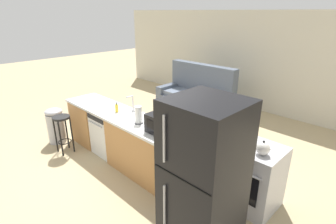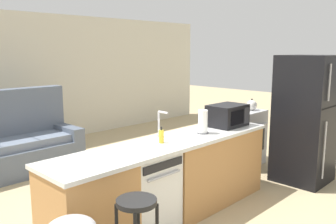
{
  "view_description": "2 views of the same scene",
  "coord_description": "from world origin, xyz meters",
  "px_view_note": "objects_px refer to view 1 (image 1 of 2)",
  "views": [
    {
      "loc": [
        3.7,
        -2.42,
        2.56
      ],
      "look_at": [
        0.61,
        0.68,
        0.87
      ],
      "focal_mm": 28.0,
      "sensor_mm": 36.0,
      "label": 1
    },
    {
      "loc": [
        -2.57,
        -2.62,
        1.88
      ],
      "look_at": [
        0.43,
        0.31,
        1.15
      ],
      "focal_mm": 38.0,
      "sensor_mm": 36.0,
      "label": 2
    }
  ],
  "objects_px": {
    "kettle": "(263,148)",
    "couch": "(197,98)",
    "trash_bin": "(56,125)",
    "paper_towel_roll": "(138,115)",
    "dishwasher": "(111,132)",
    "stove_range": "(251,175)",
    "soap_bottle": "(117,108)",
    "bar_stool": "(62,127)",
    "refrigerator": "(203,182)",
    "microwave": "(165,124)"
  },
  "relations": [
    {
      "from": "soap_bottle",
      "to": "trash_bin",
      "type": "relative_size",
      "value": 0.24
    },
    {
      "from": "microwave",
      "to": "trash_bin",
      "type": "xyz_separation_m",
      "value": [
        -2.64,
        -0.56,
        -0.66
      ]
    },
    {
      "from": "soap_bottle",
      "to": "couch",
      "type": "height_order",
      "value": "couch"
    },
    {
      "from": "refrigerator",
      "to": "bar_stool",
      "type": "bearing_deg",
      "value": -178.46
    },
    {
      "from": "dishwasher",
      "to": "soap_bottle",
      "type": "distance_m",
      "value": 0.61
    },
    {
      "from": "trash_bin",
      "to": "couch",
      "type": "height_order",
      "value": "couch"
    },
    {
      "from": "paper_towel_roll",
      "to": "kettle",
      "type": "bearing_deg",
      "value": 13.99
    },
    {
      "from": "refrigerator",
      "to": "paper_towel_roll",
      "type": "relative_size",
      "value": 6.41
    },
    {
      "from": "soap_bottle",
      "to": "kettle",
      "type": "height_order",
      "value": "kettle"
    },
    {
      "from": "refrigerator",
      "to": "soap_bottle",
      "type": "height_order",
      "value": "refrigerator"
    },
    {
      "from": "dishwasher",
      "to": "bar_stool",
      "type": "relative_size",
      "value": 1.14
    },
    {
      "from": "microwave",
      "to": "soap_bottle",
      "type": "distance_m",
      "value": 1.21
    },
    {
      "from": "soap_bottle",
      "to": "bar_stool",
      "type": "distance_m",
      "value": 1.19
    },
    {
      "from": "kettle",
      "to": "stove_range",
      "type": "bearing_deg",
      "value": 143.32
    },
    {
      "from": "trash_bin",
      "to": "paper_towel_roll",
      "type": "bearing_deg",
      "value": 14.17
    },
    {
      "from": "stove_range",
      "to": "microwave",
      "type": "xyz_separation_m",
      "value": [
        -1.13,
        -0.55,
        0.59
      ]
    },
    {
      "from": "refrigerator",
      "to": "paper_towel_roll",
      "type": "xyz_separation_m",
      "value": [
        -1.68,
        0.51,
        0.13
      ]
    },
    {
      "from": "couch",
      "to": "stove_range",
      "type": "bearing_deg",
      "value": -39.2
    },
    {
      "from": "couch",
      "to": "refrigerator",
      "type": "bearing_deg",
      "value": -50.29
    },
    {
      "from": "dishwasher",
      "to": "couch",
      "type": "xyz_separation_m",
      "value": [
        -0.23,
        2.85,
        -0.03
      ]
    },
    {
      "from": "dishwasher",
      "to": "kettle",
      "type": "height_order",
      "value": "kettle"
    },
    {
      "from": "stove_range",
      "to": "refrigerator",
      "type": "distance_m",
      "value": 1.19
    },
    {
      "from": "paper_towel_roll",
      "to": "trash_bin",
      "type": "distance_m",
      "value": 2.25
    },
    {
      "from": "kettle",
      "to": "couch",
      "type": "relative_size",
      "value": 0.1
    },
    {
      "from": "soap_bottle",
      "to": "bar_stool",
      "type": "xyz_separation_m",
      "value": [
        -0.9,
        -0.63,
        -0.44
      ]
    },
    {
      "from": "dishwasher",
      "to": "trash_bin",
      "type": "xyz_separation_m",
      "value": [
        -1.17,
        -0.56,
        -0.04
      ]
    },
    {
      "from": "dishwasher",
      "to": "soap_bottle",
      "type": "height_order",
      "value": "soap_bottle"
    },
    {
      "from": "soap_bottle",
      "to": "bar_stool",
      "type": "bearing_deg",
      "value": -144.81
    },
    {
      "from": "refrigerator",
      "to": "bar_stool",
      "type": "relative_size",
      "value": 2.44
    },
    {
      "from": "dishwasher",
      "to": "refrigerator",
      "type": "relative_size",
      "value": 0.46
    },
    {
      "from": "bar_stool",
      "to": "refrigerator",
      "type": "bearing_deg",
      "value": 1.54
    },
    {
      "from": "microwave",
      "to": "couch",
      "type": "distance_m",
      "value": 3.38
    },
    {
      "from": "refrigerator",
      "to": "bar_stool",
      "type": "xyz_separation_m",
      "value": [
        -3.24,
        -0.09,
        -0.37
      ]
    },
    {
      "from": "stove_range",
      "to": "soap_bottle",
      "type": "relative_size",
      "value": 5.11
    },
    {
      "from": "refrigerator",
      "to": "paper_towel_roll",
      "type": "height_order",
      "value": "refrigerator"
    },
    {
      "from": "paper_towel_roll",
      "to": "soap_bottle",
      "type": "xyz_separation_m",
      "value": [
        -0.65,
        0.04,
        -0.07
      ]
    },
    {
      "from": "paper_towel_roll",
      "to": "trash_bin",
      "type": "xyz_separation_m",
      "value": [
        -2.08,
        -0.53,
        -0.66
      ]
    },
    {
      "from": "dishwasher",
      "to": "stove_range",
      "type": "distance_m",
      "value": 2.66
    },
    {
      "from": "dishwasher",
      "to": "refrigerator",
      "type": "distance_m",
      "value": 2.7
    },
    {
      "from": "kettle",
      "to": "trash_bin",
      "type": "xyz_separation_m",
      "value": [
        -3.93,
        -0.99,
        -0.61
      ]
    },
    {
      "from": "dishwasher",
      "to": "soap_bottle",
      "type": "bearing_deg",
      "value": -0.42
    },
    {
      "from": "bar_stool",
      "to": "couch",
      "type": "distance_m",
      "value": 3.52
    },
    {
      "from": "dishwasher",
      "to": "stove_range",
      "type": "relative_size",
      "value": 0.93
    },
    {
      "from": "paper_towel_roll",
      "to": "soap_bottle",
      "type": "relative_size",
      "value": 1.6
    },
    {
      "from": "refrigerator",
      "to": "dishwasher",
      "type": "bearing_deg",
      "value": 168.07
    },
    {
      "from": "kettle",
      "to": "bar_stool",
      "type": "relative_size",
      "value": 0.28
    },
    {
      "from": "kettle",
      "to": "bar_stool",
      "type": "xyz_separation_m",
      "value": [
        -3.41,
        -1.06,
        -0.45
      ]
    },
    {
      "from": "microwave",
      "to": "bar_stool",
      "type": "xyz_separation_m",
      "value": [
        -2.11,
        -0.64,
        -0.5
      ]
    },
    {
      "from": "paper_towel_roll",
      "to": "trash_bin",
      "type": "height_order",
      "value": "paper_towel_roll"
    },
    {
      "from": "refrigerator",
      "to": "kettle",
      "type": "xyz_separation_m",
      "value": [
        0.17,
        0.97,
        0.08
      ]
    }
  ]
}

